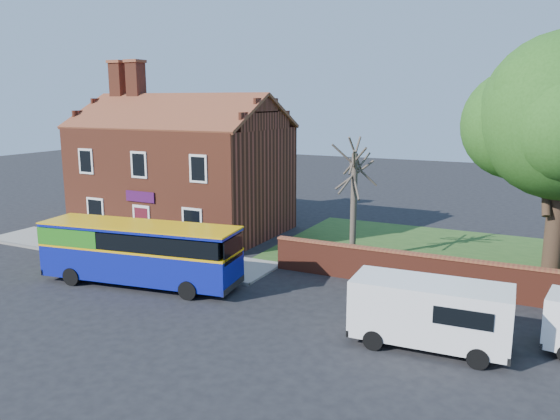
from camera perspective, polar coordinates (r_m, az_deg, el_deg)
The scene contains 9 objects.
ground at distance 22.62m, azimuth -12.84°, elevation -9.98°, with size 120.00×120.00×0.00m, color black.
pavement at distance 31.12m, azimuth -16.19°, elevation -4.11°, with size 18.00×3.50×0.12m, color gray.
kerb at distance 29.91m, azimuth -18.46°, elevation -4.85°, with size 18.00×0.15×0.14m, color slate.
grass_strip at distance 30.28m, azimuth 24.45°, elevation -5.20°, with size 26.00×12.00×0.04m, color #426B28.
shop_building at distance 34.81m, azimuth -10.14°, elevation 3.42°, with size 12.30×8.13×10.50m.
boundary_wall at distance 24.30m, azimuth 24.00°, elevation -7.16°, with size 22.00×0.38×1.60m.
bus at distance 25.25m, azimuth -14.98°, elevation -4.05°, with size 9.31×3.58×2.77m.
van_near at distance 19.07m, azimuth 15.43°, elevation -10.16°, with size 5.22×2.33×2.25m.
bare_tree at distance 27.95m, azimuth 7.71°, elevation 0.91°, with size 2.27×2.70×6.04m.
Camera 1 is at (13.57, -16.16, 8.13)m, focal length 35.00 mm.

